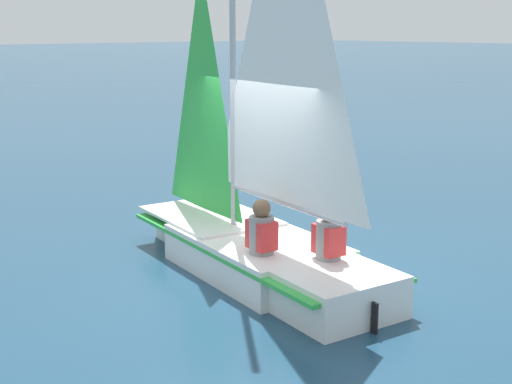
% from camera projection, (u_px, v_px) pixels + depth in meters
% --- Properties ---
extents(ground_plane, '(260.00, 260.00, 0.00)m').
position_uv_depth(ground_plane, '(256.00, 273.00, 9.38)').
color(ground_plane, navy).
extents(sailboat_main, '(2.02, 4.57, 5.52)m').
position_uv_depth(sailboat_main, '(258.00, 216.00, 9.17)').
color(sailboat_main, white).
rests_on(sailboat_main, ground_plane).
extents(sailor_helm, '(0.34, 0.37, 1.16)m').
position_uv_depth(sailor_helm, '(261.00, 243.00, 8.57)').
color(sailor_helm, black).
rests_on(sailor_helm, ground_plane).
extents(sailor_crew, '(0.34, 0.37, 1.16)m').
position_uv_depth(sailor_crew, '(328.00, 247.00, 8.37)').
color(sailor_crew, black).
rests_on(sailor_crew, ground_plane).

